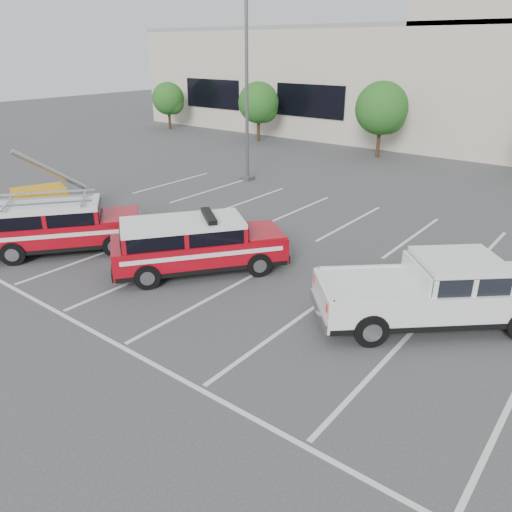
# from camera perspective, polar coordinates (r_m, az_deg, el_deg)

# --- Properties ---
(ground) EXTENTS (120.00, 120.00, 0.00)m
(ground) POSITION_cam_1_polar(r_m,az_deg,el_deg) (14.52, -6.30, -5.39)
(ground) COLOR #3D3D40
(ground) RESTS_ON ground
(stall_markings) EXTENTS (23.00, 15.00, 0.01)m
(stall_markings) POSITION_cam_1_polar(r_m,az_deg,el_deg) (17.67, 3.86, 0.06)
(stall_markings) COLOR silver
(stall_markings) RESTS_ON ground
(convention_building) EXTENTS (60.00, 16.99, 13.20)m
(convention_building) POSITION_cam_1_polar(r_m,az_deg,el_deg) (41.90, 27.15, 17.64)
(convention_building) COLOR beige
(convention_building) RESTS_ON ground
(tree_far_left) EXTENTS (2.77, 2.77, 3.99)m
(tree_far_left) POSITION_cam_1_polar(r_m,az_deg,el_deg) (46.26, -9.88, 17.19)
(tree_far_left) COLOR #3F2B19
(tree_far_left) RESTS_ON ground
(tree_left) EXTENTS (3.07, 3.07, 4.42)m
(tree_left) POSITION_cam_1_polar(r_m,az_deg,el_deg) (39.47, 0.43, 16.97)
(tree_left) COLOR #3F2B19
(tree_left) RESTS_ON ground
(tree_mid_left) EXTENTS (3.37, 3.37, 4.85)m
(tree_mid_left) POSITION_cam_1_polar(r_m,az_deg,el_deg) (34.29, 14.31, 15.85)
(tree_mid_left) COLOR #3F2B19
(tree_mid_left) RESTS_ON ground
(light_pole_left) EXTENTS (0.90, 0.60, 10.24)m
(light_pole_left) POSITION_cam_1_polar(r_m,az_deg,el_deg) (27.14, -1.07, 19.38)
(light_pole_left) COLOR #59595E
(light_pole_left) RESTS_ON ground
(fire_chief_suv) EXTENTS (4.89, 5.59, 1.93)m
(fire_chief_suv) POSITION_cam_1_polar(r_m,az_deg,el_deg) (16.28, -6.86, 0.88)
(fire_chief_suv) COLOR maroon
(fire_chief_suv) RESTS_ON ground
(white_pickup) EXTENTS (5.87, 5.63, 1.86)m
(white_pickup) POSITION_cam_1_polar(r_m,az_deg,el_deg) (13.98, 19.83, -4.48)
(white_pickup) COLOR silver
(white_pickup) RESTS_ON ground
(ladder_suv) EXTENTS (4.80, 5.31, 2.04)m
(ladder_suv) POSITION_cam_1_polar(r_m,az_deg,el_deg) (19.09, -21.22, 2.87)
(ladder_suv) COLOR maroon
(ladder_suv) RESTS_ON ground
(utility_rig) EXTENTS (4.02, 3.90, 3.08)m
(utility_rig) POSITION_cam_1_polar(r_m,az_deg,el_deg) (23.10, -23.56, 5.31)
(utility_rig) COLOR #59595E
(utility_rig) RESTS_ON ground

